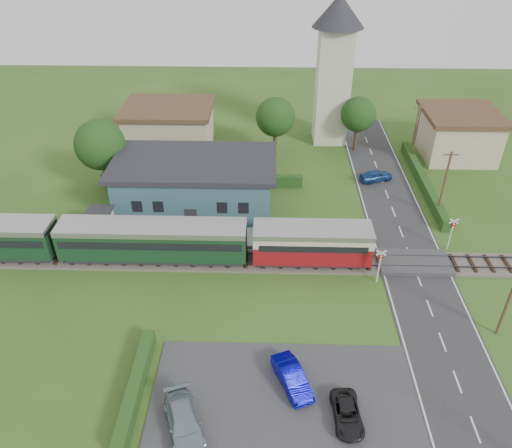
{
  "coord_description": "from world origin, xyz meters",
  "views": [
    {
      "loc": [
        -2.72,
        -32.41,
        27.05
      ],
      "look_at": [
        -3.74,
        4.0,
        2.65
      ],
      "focal_mm": 35.0,
      "sensor_mm": 36.0,
      "label": 1
    }
  ],
  "objects_px": {
    "car_park_dark": "(347,414)",
    "pedestrian_far": "(118,232)",
    "equipment_hut": "(101,222)",
    "train": "(116,239)",
    "car_park_silver": "(184,422)",
    "church_tower": "(335,60)",
    "house_east": "(458,133)",
    "crossing_signal_far": "(452,229)",
    "pedestrian_near": "(285,229)",
    "car_on_road": "(376,176)",
    "house_west": "(170,127)",
    "crossing_signal_near": "(380,262)",
    "station_building": "(195,184)",
    "car_park_blue": "(292,377)"
  },
  "relations": [
    {
      "from": "house_east",
      "to": "pedestrian_far",
      "type": "bearing_deg",
      "value": -151.74
    },
    {
      "from": "car_park_dark",
      "to": "pedestrian_far",
      "type": "relative_size",
      "value": 2.39
    },
    {
      "from": "crossing_signal_near",
      "to": "pedestrian_near",
      "type": "bearing_deg",
      "value": 143.06
    },
    {
      "from": "house_east",
      "to": "equipment_hut",
      "type": "bearing_deg",
      "value": -153.68
    },
    {
      "from": "pedestrian_near",
      "to": "car_park_dark",
      "type": "bearing_deg",
      "value": 97.66
    },
    {
      "from": "car_park_blue",
      "to": "house_west",
      "type": "bearing_deg",
      "value": 88.25
    },
    {
      "from": "equipment_hut",
      "to": "pedestrian_far",
      "type": "bearing_deg",
      "value": -24.08
    },
    {
      "from": "equipment_hut",
      "to": "station_building",
      "type": "distance_m",
      "value": 9.92
    },
    {
      "from": "train",
      "to": "house_west",
      "type": "distance_m",
      "value": 23.02
    },
    {
      "from": "crossing_signal_near",
      "to": "pedestrian_far",
      "type": "relative_size",
      "value": 2.18
    },
    {
      "from": "house_west",
      "to": "pedestrian_near",
      "type": "bearing_deg",
      "value": -54.89
    },
    {
      "from": "train",
      "to": "crossing_signal_far",
      "type": "relative_size",
      "value": 13.18
    },
    {
      "from": "station_building",
      "to": "house_east",
      "type": "xyz_separation_m",
      "value": [
        30.0,
        13.01,
        0.1
      ]
    },
    {
      "from": "crossing_signal_near",
      "to": "car_park_silver",
      "type": "distance_m",
      "value": 19.84
    },
    {
      "from": "house_east",
      "to": "car_park_blue",
      "type": "distance_m",
      "value": 40.87
    },
    {
      "from": "crossing_signal_near",
      "to": "car_park_blue",
      "type": "height_order",
      "value": "crossing_signal_near"
    },
    {
      "from": "pedestrian_far",
      "to": "car_park_silver",
      "type": "bearing_deg",
      "value": -149.42
    },
    {
      "from": "house_west",
      "to": "house_east",
      "type": "height_order",
      "value": "same"
    },
    {
      "from": "church_tower",
      "to": "car_park_silver",
      "type": "distance_m",
      "value": 45.3
    },
    {
      "from": "train",
      "to": "car_park_silver",
      "type": "distance_m",
      "value": 18.47
    },
    {
      "from": "car_park_dark",
      "to": "pedestrian_far",
      "type": "height_order",
      "value": "pedestrian_far"
    },
    {
      "from": "crossing_signal_near",
      "to": "car_on_road",
      "type": "height_order",
      "value": "crossing_signal_near"
    },
    {
      "from": "car_on_road",
      "to": "train",
      "type": "bearing_deg",
      "value": 101.02
    },
    {
      "from": "house_west",
      "to": "station_building",
      "type": "bearing_deg",
      "value": -70.35
    },
    {
      "from": "church_tower",
      "to": "house_east",
      "type": "xyz_separation_m",
      "value": [
        15.0,
        -4.0,
        -7.43
      ]
    },
    {
      "from": "equipment_hut",
      "to": "crossing_signal_far",
      "type": "xyz_separation_m",
      "value": [
        31.6,
        -0.81,
        0.39
      ]
    },
    {
      "from": "car_park_silver",
      "to": "pedestrian_far",
      "type": "distance_m",
      "value": 20.93
    },
    {
      "from": "car_park_dark",
      "to": "church_tower",
      "type": "bearing_deg",
      "value": 82.7
    },
    {
      "from": "train",
      "to": "crossing_signal_near",
      "type": "xyz_separation_m",
      "value": [
        22.09,
        -2.41,
        -0.04
      ]
    },
    {
      "from": "church_tower",
      "to": "car_park_blue",
      "type": "distance_m",
      "value": 40.59
    },
    {
      "from": "equipment_hut",
      "to": "car_on_road",
      "type": "xyz_separation_m",
      "value": [
        27.28,
        11.81,
        -1.07
      ]
    },
    {
      "from": "car_on_road",
      "to": "car_park_dark",
      "type": "distance_m",
      "value": 31.31
    },
    {
      "from": "house_west",
      "to": "house_east",
      "type": "relative_size",
      "value": 1.23
    },
    {
      "from": "pedestrian_far",
      "to": "house_east",
      "type": "bearing_deg",
      "value": -56.17
    },
    {
      "from": "car_park_blue",
      "to": "car_park_dark",
      "type": "height_order",
      "value": "car_park_blue"
    },
    {
      "from": "train",
      "to": "car_park_blue",
      "type": "relative_size",
      "value": 10.69
    },
    {
      "from": "car_on_road",
      "to": "car_park_blue",
      "type": "xyz_separation_m",
      "value": [
        -10.26,
        -28.02,
        0.07
      ]
    },
    {
      "from": "car_on_road",
      "to": "car_park_dark",
      "type": "bearing_deg",
      "value": 147.12
    },
    {
      "from": "train",
      "to": "car_park_dark",
      "type": "xyz_separation_m",
      "value": [
        17.99,
        -15.52,
        -1.6
      ]
    },
    {
      "from": "house_west",
      "to": "pedestrian_near",
      "type": "relative_size",
      "value": 5.89
    },
    {
      "from": "house_west",
      "to": "car_park_silver",
      "type": "bearing_deg",
      "value": -79.25
    },
    {
      "from": "house_east",
      "to": "church_tower",
      "type": "bearing_deg",
      "value": 165.07
    },
    {
      "from": "car_on_road",
      "to": "pedestrian_far",
      "type": "xyz_separation_m",
      "value": [
        -25.62,
        -12.55,
        0.53
      ]
    },
    {
      "from": "train",
      "to": "car_on_road",
      "type": "height_order",
      "value": "train"
    },
    {
      "from": "house_west",
      "to": "pedestrian_far",
      "type": "xyz_separation_m",
      "value": [
        -1.35,
        -20.54,
        -1.59
      ]
    },
    {
      "from": "house_west",
      "to": "car_on_road",
      "type": "relative_size",
      "value": 2.94
    },
    {
      "from": "car_park_blue",
      "to": "station_building",
      "type": "bearing_deg",
      "value": 89.26
    },
    {
      "from": "church_tower",
      "to": "crossing_signal_near",
      "type": "height_order",
      "value": "church_tower"
    },
    {
      "from": "train",
      "to": "car_park_silver",
      "type": "relative_size",
      "value": 9.15
    },
    {
      "from": "equipment_hut",
      "to": "pedestrian_near",
      "type": "distance_m",
      "value": 16.89
    }
  ]
}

